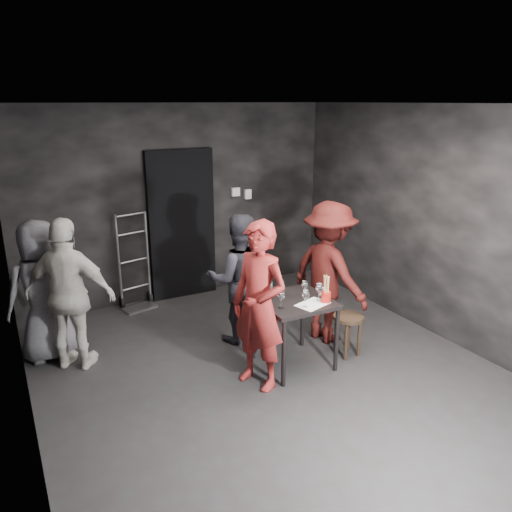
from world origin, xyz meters
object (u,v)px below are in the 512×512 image
tasting_table (295,308)px  wine_bottle (265,292)px  woman_black (239,278)px  bystander_grey (42,288)px  stool (348,324)px  hand_truck (137,291)px  man_maroon (329,265)px  breadstick_cup (326,289)px  server_red (259,296)px  bystander_cream (69,289)px

tasting_table → wine_bottle: 0.39m
woman_black → bystander_grey: 2.12m
tasting_table → stool: tasting_table is taller
hand_truck → man_maroon: man_maroon is taller
hand_truck → bystander_grey: 1.65m
tasting_table → breadstick_cup: bearing=-40.6°
server_red → man_maroon: 1.29m
wine_bottle → hand_truck: bearing=108.1°
server_red → wine_bottle: (0.20, 0.23, -0.07)m
bystander_cream → bystander_grey: size_ratio=1.08×
hand_truck → wine_bottle: (0.74, -2.27, 0.64)m
tasting_table → server_red: 0.60m
man_maroon → wine_bottle: man_maroon is taller
hand_truck → tasting_table: bearing=-78.9°
server_red → tasting_table: bearing=85.2°
tasting_table → bystander_grey: 2.69m
server_red → bystander_cream: (-1.55, 1.22, -0.06)m
woman_black → bystander_cream: bearing=9.4°
server_red → man_maroon: bearing=90.9°
stool → wine_bottle: size_ratio=1.50×
breadstick_cup → stool: bearing=14.9°
tasting_table → bystander_grey: size_ratio=0.46×
stool → breadstick_cup: bearing=-165.1°
tasting_table → woman_black: size_ratio=0.48×
bystander_cream → wine_bottle: bearing=-174.9°
tasting_table → stool: 0.71m
bystander_cream → man_maroon: bearing=-160.0°
bystander_grey → stool: bearing=142.5°
stool → woman_black: size_ratio=0.30×
stool → woman_black: bearing=134.5°
woman_black → bystander_grey: size_ratio=0.95×
server_red → man_maroon: server_red is taller
hand_truck → stool: size_ratio=2.80×
stool → man_maroon: bearing=85.0°
stool → breadstick_cup: 0.66m
bystander_grey → breadstick_cup: bystander_grey is taller
stool → wine_bottle: 1.09m
man_maroon → bystander_grey: bearing=59.3°
man_maroon → server_red: bearing=101.8°
breadstick_cup → bystander_cream: bearing=151.1°
hand_truck → bystander_cream: bystander_cream is taller
stool → woman_black: woman_black is taller
man_maroon → bystander_grey: man_maroon is taller
woman_black → breadstick_cup: woman_black is taller
bystander_cream → wine_bottle: bystander_cream is taller
breadstick_cup → bystander_grey: bearing=147.4°
hand_truck → bystander_grey: size_ratio=0.81×
woman_black → wine_bottle: 0.75m
hand_truck → man_maroon: size_ratio=0.72×
hand_truck → stool: hand_truck is taller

